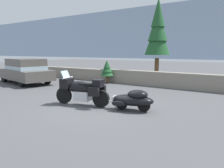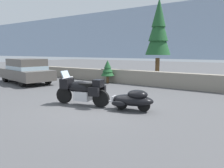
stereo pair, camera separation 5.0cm
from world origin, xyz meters
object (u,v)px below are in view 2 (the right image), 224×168
touring_motorcycle (82,90)px  suv_at_left_edge (26,71)px  car_shaped_trailer (133,99)px  pine_tree_tall (158,30)px

touring_motorcycle → suv_at_left_edge: 7.56m
car_shaped_trailer → suv_at_left_edge: bearing=168.0°
touring_motorcycle → pine_tree_tall: pine_tree_tall is taller
suv_at_left_edge → pine_tree_tall: 9.39m
suv_at_left_edge → pine_tree_tall: size_ratio=0.89×
suv_at_left_edge → touring_motorcycle: bearing=-18.4°
touring_motorcycle → car_shaped_trailer: size_ratio=1.03×
car_shaped_trailer → touring_motorcycle: bearing=-168.0°
pine_tree_tall → car_shaped_trailer: bearing=-73.2°
car_shaped_trailer → pine_tree_tall: (-2.33, 7.74, 3.17)m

